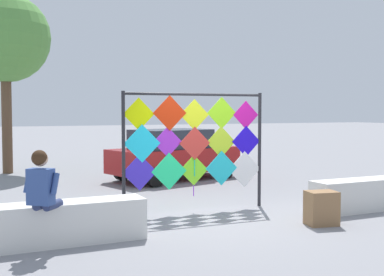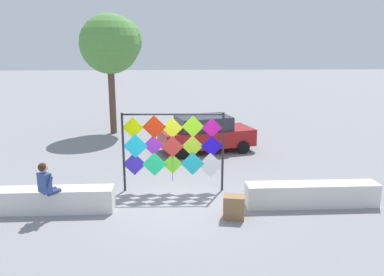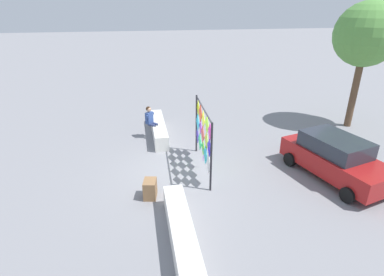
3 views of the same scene
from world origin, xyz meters
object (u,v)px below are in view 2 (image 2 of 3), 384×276
object	(u,v)px
tree_palm_like	(114,43)
cardboard_box_large	(234,207)
kite_display_rack	(173,145)
seated_vendor	(48,185)
parked_car	(206,133)

from	to	relation	value
tree_palm_like	cardboard_box_large	bearing A→B (deg)	-67.30
kite_display_rack	tree_palm_like	size ratio (longest dim) A/B	0.52
seated_vendor	parked_car	world-z (taller)	parked_car
parked_car	cardboard_box_large	size ratio (longest dim) A/B	6.81
kite_display_rack	parked_car	world-z (taller)	kite_display_rack
seated_vendor	tree_palm_like	world-z (taller)	tree_palm_like
kite_display_rack	seated_vendor	size ratio (longest dim) A/B	2.05
seated_vendor	tree_palm_like	distance (m)	10.69
seated_vendor	cardboard_box_large	distance (m)	4.79
parked_car	tree_palm_like	distance (m)	6.82
seated_vendor	cardboard_box_large	size ratio (longest dim) A/B	2.45
seated_vendor	parked_car	distance (m)	7.69
kite_display_rack	tree_palm_like	distance (m)	9.32
seated_vendor	tree_palm_like	bearing A→B (deg)	87.76
kite_display_rack	tree_palm_like	world-z (taller)	tree_palm_like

